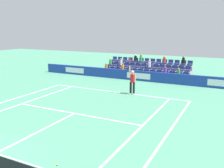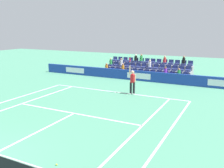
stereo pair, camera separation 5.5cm
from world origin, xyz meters
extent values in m
cube|color=white|center=(0.00, -11.89, 0.00)|extent=(10.97, 0.10, 0.01)
cube|color=white|center=(0.00, -6.40, 0.00)|extent=(8.23, 0.10, 0.01)
cube|color=white|center=(0.00, -3.20, 0.00)|extent=(0.10, 6.40, 0.01)
cube|color=white|center=(4.12, -5.95, 0.00)|extent=(0.10, 11.89, 0.01)
cube|color=white|center=(-4.12, -5.95, 0.00)|extent=(0.10, 11.89, 0.01)
cube|color=white|center=(5.49, -5.95, 0.00)|extent=(0.10, 11.89, 0.01)
cube|color=white|center=(-5.49, -5.95, 0.00)|extent=(0.10, 11.89, 0.01)
cube|color=white|center=(0.00, -11.79, 0.00)|extent=(0.10, 0.20, 0.01)
cube|color=#193899|center=(0.00, -16.74, 0.47)|extent=(21.53, 0.20, 0.94)
cube|color=white|center=(-7.18, -16.63, 0.47)|extent=(2.30, 0.01, 0.52)
cube|color=white|center=(0.00, -16.63, 0.47)|extent=(2.30, 0.01, 0.52)
cube|color=white|center=(7.18, -16.63, 0.47)|extent=(2.30, 0.01, 0.52)
cylinder|color=black|center=(-1.44, -11.88, 0.45)|extent=(0.16, 0.16, 0.90)
cylinder|color=black|center=(-1.20, -11.86, 0.45)|extent=(0.16, 0.16, 0.90)
cube|color=white|center=(-1.44, -11.88, 0.04)|extent=(0.14, 0.27, 0.08)
cube|color=white|center=(-1.20, -11.86, 0.04)|extent=(0.14, 0.27, 0.08)
cube|color=red|center=(-1.32, -11.87, 1.20)|extent=(0.24, 0.37, 0.60)
sphere|color=#D3A884|center=(-1.32, -11.87, 1.66)|extent=(0.24, 0.24, 0.24)
cylinder|color=#D3A884|center=(-1.10, -11.86, 1.81)|extent=(0.09, 0.09, 0.62)
cylinder|color=#D3A884|center=(-1.55, -11.84, 1.22)|extent=(0.09, 0.09, 0.56)
cylinder|color=black|center=(-1.10, -11.86, 2.26)|extent=(0.04, 0.04, 0.28)
torus|color=red|center=(-1.10, -11.86, 2.54)|extent=(0.05, 0.31, 0.31)
sphere|color=#D1E533|center=(-1.10, -11.86, 2.82)|extent=(0.07, 0.07, 0.07)
cube|color=gray|center=(0.00, -17.81, 0.21)|extent=(8.68, 0.95, 0.42)
cube|color=navy|center=(-4.03, -17.81, 0.52)|extent=(0.48, 0.44, 0.20)
cube|color=navy|center=(-4.03, -18.01, 0.77)|extent=(0.48, 0.04, 0.30)
cube|color=navy|center=(-3.41, -17.81, 0.52)|extent=(0.48, 0.44, 0.20)
cube|color=navy|center=(-3.41, -18.01, 0.77)|extent=(0.48, 0.04, 0.30)
cube|color=navy|center=(-2.79, -17.81, 0.52)|extent=(0.48, 0.44, 0.20)
cube|color=navy|center=(-2.79, -18.01, 0.77)|extent=(0.48, 0.04, 0.30)
cube|color=navy|center=(-2.17, -17.81, 0.52)|extent=(0.48, 0.44, 0.20)
cube|color=navy|center=(-2.17, -18.01, 0.77)|extent=(0.48, 0.04, 0.30)
cube|color=navy|center=(-1.55, -17.81, 0.52)|extent=(0.48, 0.44, 0.20)
cube|color=navy|center=(-1.55, -18.01, 0.77)|extent=(0.48, 0.04, 0.30)
cube|color=navy|center=(-0.93, -17.81, 0.52)|extent=(0.48, 0.44, 0.20)
cube|color=navy|center=(-0.93, -18.01, 0.77)|extent=(0.48, 0.04, 0.30)
cube|color=navy|center=(-0.31, -17.81, 0.52)|extent=(0.48, 0.44, 0.20)
cube|color=navy|center=(-0.31, -18.01, 0.77)|extent=(0.48, 0.04, 0.30)
cube|color=navy|center=(0.31, -17.81, 0.52)|extent=(0.48, 0.44, 0.20)
cube|color=navy|center=(0.31, -18.01, 0.77)|extent=(0.48, 0.04, 0.30)
cube|color=navy|center=(0.93, -17.81, 0.52)|extent=(0.48, 0.44, 0.20)
cube|color=navy|center=(0.93, -18.01, 0.77)|extent=(0.48, 0.04, 0.30)
cube|color=navy|center=(1.55, -17.81, 0.52)|extent=(0.48, 0.44, 0.20)
cube|color=navy|center=(1.55, -18.01, 0.77)|extent=(0.48, 0.04, 0.30)
cube|color=navy|center=(2.17, -17.81, 0.52)|extent=(0.48, 0.44, 0.20)
cube|color=navy|center=(2.17, -18.01, 0.77)|extent=(0.48, 0.04, 0.30)
cube|color=navy|center=(2.79, -17.81, 0.52)|extent=(0.48, 0.44, 0.20)
cube|color=navy|center=(2.79, -18.01, 0.77)|extent=(0.48, 0.04, 0.30)
cube|color=navy|center=(3.41, -17.81, 0.52)|extent=(0.48, 0.44, 0.20)
cube|color=navy|center=(3.41, -18.01, 0.77)|extent=(0.48, 0.04, 0.30)
cube|color=navy|center=(4.03, -17.81, 0.52)|extent=(0.48, 0.44, 0.20)
cube|color=navy|center=(4.03, -18.01, 0.77)|extent=(0.48, 0.04, 0.30)
cube|color=gray|center=(0.00, -18.76, 0.42)|extent=(8.68, 0.95, 0.84)
cube|color=navy|center=(-4.03, -18.76, 0.94)|extent=(0.48, 0.44, 0.20)
cube|color=navy|center=(-4.03, -18.96, 1.19)|extent=(0.48, 0.04, 0.30)
cube|color=navy|center=(-3.41, -18.76, 0.94)|extent=(0.48, 0.44, 0.20)
cube|color=navy|center=(-3.41, -18.96, 1.19)|extent=(0.48, 0.04, 0.30)
cube|color=navy|center=(-2.79, -18.76, 0.94)|extent=(0.48, 0.44, 0.20)
cube|color=navy|center=(-2.79, -18.96, 1.19)|extent=(0.48, 0.04, 0.30)
cube|color=navy|center=(-2.17, -18.76, 0.94)|extent=(0.48, 0.44, 0.20)
cube|color=navy|center=(-2.17, -18.96, 1.19)|extent=(0.48, 0.04, 0.30)
cube|color=navy|center=(-1.55, -18.76, 0.94)|extent=(0.48, 0.44, 0.20)
cube|color=navy|center=(-1.55, -18.96, 1.19)|extent=(0.48, 0.04, 0.30)
cube|color=navy|center=(-0.93, -18.76, 0.94)|extent=(0.48, 0.44, 0.20)
cube|color=navy|center=(-0.93, -18.96, 1.19)|extent=(0.48, 0.04, 0.30)
cube|color=navy|center=(-0.31, -18.76, 0.94)|extent=(0.48, 0.44, 0.20)
cube|color=navy|center=(-0.31, -18.96, 1.19)|extent=(0.48, 0.04, 0.30)
cube|color=navy|center=(0.31, -18.76, 0.94)|extent=(0.48, 0.44, 0.20)
cube|color=navy|center=(0.31, -18.96, 1.19)|extent=(0.48, 0.04, 0.30)
cube|color=navy|center=(0.93, -18.76, 0.94)|extent=(0.48, 0.44, 0.20)
cube|color=navy|center=(0.93, -18.96, 1.19)|extent=(0.48, 0.04, 0.30)
cube|color=navy|center=(1.55, -18.76, 0.94)|extent=(0.48, 0.44, 0.20)
cube|color=navy|center=(1.55, -18.96, 1.19)|extent=(0.48, 0.04, 0.30)
cube|color=navy|center=(2.17, -18.76, 0.94)|extent=(0.48, 0.44, 0.20)
cube|color=navy|center=(2.17, -18.96, 1.19)|extent=(0.48, 0.04, 0.30)
cube|color=navy|center=(2.79, -18.76, 0.94)|extent=(0.48, 0.44, 0.20)
cube|color=navy|center=(2.79, -18.96, 1.19)|extent=(0.48, 0.04, 0.30)
cube|color=navy|center=(3.41, -18.76, 0.94)|extent=(0.48, 0.44, 0.20)
cube|color=navy|center=(3.41, -18.96, 1.19)|extent=(0.48, 0.04, 0.30)
cube|color=navy|center=(4.03, -18.76, 0.94)|extent=(0.48, 0.44, 0.20)
cube|color=navy|center=(4.03, -18.96, 1.19)|extent=(0.48, 0.04, 0.30)
cube|color=gray|center=(0.00, -19.71, 0.63)|extent=(8.68, 0.95, 1.26)
cube|color=navy|center=(-4.03, -19.71, 1.36)|extent=(0.48, 0.44, 0.20)
cube|color=navy|center=(-4.03, -19.91, 1.61)|extent=(0.48, 0.04, 0.30)
cube|color=navy|center=(-3.41, -19.71, 1.36)|extent=(0.48, 0.44, 0.20)
cube|color=navy|center=(-3.41, -19.91, 1.61)|extent=(0.48, 0.04, 0.30)
cube|color=navy|center=(-2.79, -19.71, 1.36)|extent=(0.48, 0.44, 0.20)
cube|color=navy|center=(-2.79, -19.91, 1.61)|extent=(0.48, 0.04, 0.30)
cube|color=navy|center=(-2.17, -19.71, 1.36)|extent=(0.48, 0.44, 0.20)
cube|color=navy|center=(-2.17, -19.91, 1.61)|extent=(0.48, 0.04, 0.30)
cube|color=navy|center=(-1.55, -19.71, 1.36)|extent=(0.48, 0.44, 0.20)
cube|color=navy|center=(-1.55, -19.91, 1.61)|extent=(0.48, 0.04, 0.30)
cube|color=navy|center=(-0.93, -19.71, 1.36)|extent=(0.48, 0.44, 0.20)
cube|color=navy|center=(-0.93, -19.91, 1.61)|extent=(0.48, 0.04, 0.30)
cube|color=navy|center=(-0.31, -19.71, 1.36)|extent=(0.48, 0.44, 0.20)
cube|color=navy|center=(-0.31, -19.91, 1.61)|extent=(0.48, 0.04, 0.30)
cube|color=navy|center=(0.31, -19.71, 1.36)|extent=(0.48, 0.44, 0.20)
cube|color=navy|center=(0.31, -19.91, 1.61)|extent=(0.48, 0.04, 0.30)
cube|color=navy|center=(0.93, -19.71, 1.36)|extent=(0.48, 0.44, 0.20)
cube|color=navy|center=(0.93, -19.91, 1.61)|extent=(0.48, 0.04, 0.30)
cube|color=navy|center=(1.55, -19.71, 1.36)|extent=(0.48, 0.44, 0.20)
cube|color=navy|center=(1.55, -19.91, 1.61)|extent=(0.48, 0.04, 0.30)
cube|color=navy|center=(2.17, -19.71, 1.36)|extent=(0.48, 0.44, 0.20)
cube|color=navy|center=(2.17, -19.91, 1.61)|extent=(0.48, 0.04, 0.30)
cube|color=navy|center=(2.79, -19.71, 1.36)|extent=(0.48, 0.44, 0.20)
cube|color=navy|center=(2.79, -19.91, 1.61)|extent=(0.48, 0.04, 0.30)
cube|color=navy|center=(3.41, -19.71, 1.36)|extent=(0.48, 0.44, 0.20)
cube|color=navy|center=(3.41, -19.91, 1.61)|extent=(0.48, 0.04, 0.30)
cube|color=navy|center=(4.03, -19.71, 1.36)|extent=(0.48, 0.44, 0.20)
cube|color=navy|center=(4.03, -19.91, 1.61)|extent=(0.48, 0.04, 0.30)
cylinder|color=green|center=(4.03, -18.81, 1.28)|extent=(0.28, 0.28, 0.48)
sphere|color=#D3A884|center=(4.03, -18.81, 1.62)|extent=(0.20, 0.20, 0.20)
cylinder|color=green|center=(-3.41, -17.86, 0.84)|extent=(0.28, 0.28, 0.43)
sphere|color=#9E7251|center=(-3.41, -17.86, 1.15)|extent=(0.20, 0.20, 0.20)
cylinder|color=green|center=(0.93, -19.76, 1.72)|extent=(0.28, 0.28, 0.52)
sphere|color=#9E7251|center=(0.93, -19.76, 2.08)|extent=(0.20, 0.20, 0.20)
cylinder|color=purple|center=(-2.17, -17.86, 0.87)|extent=(0.28, 0.28, 0.49)
sphere|color=brown|center=(-2.17, -17.86, 1.21)|extent=(0.20, 0.20, 0.20)
cylinder|color=black|center=(1.55, -19.76, 1.70)|extent=(0.28, 0.28, 0.48)
sphere|color=beige|center=(1.55, -19.76, 2.04)|extent=(0.20, 0.20, 0.20)
cylinder|color=red|center=(-1.55, -19.76, 1.69)|extent=(0.28, 0.28, 0.47)
sphere|color=#D3A884|center=(-1.55, -19.76, 2.03)|extent=(0.20, 0.20, 0.20)
cylinder|color=orange|center=(4.03, -17.86, 0.85)|extent=(0.28, 0.28, 0.46)
sphere|color=#9E7251|center=(4.03, -17.86, 1.18)|extent=(0.20, 0.20, 0.20)
cylinder|color=white|center=(2.79, -18.81, 1.29)|extent=(0.28, 0.28, 0.50)
sphere|color=#9E7251|center=(2.79, -18.81, 1.64)|extent=(0.20, 0.20, 0.20)
cylinder|color=orange|center=(2.17, -17.86, 0.89)|extent=(0.28, 0.28, 0.54)
sphere|color=#9E7251|center=(2.17, -17.86, 1.26)|extent=(0.20, 0.20, 0.20)
cylinder|color=white|center=(-0.31, -18.81, 1.30)|extent=(0.28, 0.28, 0.51)
sphere|color=#D3A884|center=(-0.31, -18.81, 1.65)|extent=(0.20, 0.20, 0.20)
cylinder|color=black|center=(-3.41, -19.76, 1.73)|extent=(0.28, 0.28, 0.54)
sphere|color=#9E7251|center=(-3.41, -19.76, 2.10)|extent=(0.20, 0.20, 0.20)
sphere|color=#D1E533|center=(-2.70, -1.56, 0.03)|extent=(0.07, 0.07, 0.07)
camera|label=1|loc=(-7.97, 4.63, 4.70)|focal=39.73mm
camera|label=2|loc=(-8.02, 4.61, 4.70)|focal=39.73mm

